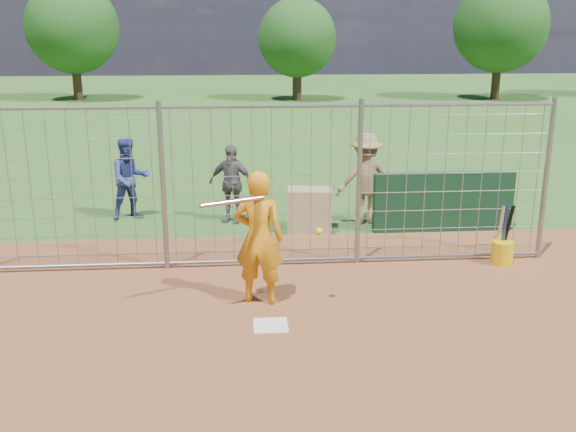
{
  "coord_description": "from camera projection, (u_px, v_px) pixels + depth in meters",
  "views": [
    {
      "loc": [
        -0.38,
        -7.55,
        3.55
      ],
      "look_at": [
        0.3,
        0.8,
        1.15
      ],
      "focal_mm": 40.0,
      "sensor_mm": 36.0,
      "label": 1
    }
  ],
  "objects": [
    {
      "name": "bystander_a",
      "position": [
        130.0,
        179.0,
        12.53
      ],
      "size": [
        0.96,
        0.88,
        1.61
      ],
      "primitive_type": "imported",
      "rotation": [
        0.0,
        0.0,
        0.42
      ],
      "color": "navy",
      "rests_on": "ground"
    },
    {
      "name": "dugout_wall",
      "position": [
        443.0,
        202.0,
        11.81
      ],
      "size": [
        2.6,
        0.2,
        1.1
      ],
      "primitive_type": "cube",
      "color": "#11381E",
      "rests_on": "ground"
    },
    {
      "name": "ground",
      "position": [
        270.0,
        319.0,
        8.24
      ],
      "size": [
        100.0,
        100.0,
        0.0
      ],
      "primitive_type": "plane",
      "color": "#2D591E",
      "rests_on": "ground"
    },
    {
      "name": "bystander_c",
      "position": [
        365.0,
        179.0,
        12.24
      ],
      "size": [
        1.22,
        0.83,
        1.74
      ],
      "primitive_type": "imported",
      "rotation": [
        0.0,
        0.0,
        3.31
      ],
      "color": "#8F744E",
      "rests_on": "ground"
    },
    {
      "name": "bucket_with_bats",
      "position": [
        502.0,
        249.0,
        10.15
      ],
      "size": [
        0.34,
        0.34,
        0.98
      ],
      "color": "yellow",
      "rests_on": "ground"
    },
    {
      "name": "backstop_fence",
      "position": [
        262.0,
        188.0,
        9.81
      ],
      "size": [
        9.08,
        0.08,
        2.6
      ],
      "color": "gray",
      "rests_on": "ground"
    },
    {
      "name": "equipment_bin",
      "position": [
        309.0,
        210.0,
        11.83
      ],
      "size": [
        0.85,
        0.63,
        0.8
      ],
      "primitive_type": "cube",
      "rotation": [
        0.0,
        0.0,
        -0.1
      ],
      "color": "tan",
      "rests_on": "ground"
    },
    {
      "name": "equipment_in_play",
      "position": [
        254.0,
        209.0,
        8.15
      ],
      "size": [
        1.58,
        0.41,
        0.54
      ],
      "color": "silver",
      "rests_on": "ground"
    },
    {
      "name": "bystander_b",
      "position": [
        231.0,
        183.0,
        12.33
      ],
      "size": [
        0.97,
        0.67,
        1.52
      ],
      "primitive_type": "imported",
      "rotation": [
        0.0,
        0.0,
        -0.37
      ],
      "color": "#57575C",
      "rests_on": "ground"
    },
    {
      "name": "tree_line",
      "position": [
        299.0,
        30.0,
        34.42
      ],
      "size": [
        44.66,
        6.72,
        6.48
      ],
      "color": "#3F2B19",
      "rests_on": "ground"
    },
    {
      "name": "batter",
      "position": [
        259.0,
        238.0,
        8.54
      ],
      "size": [
        0.76,
        0.6,
        1.83
      ],
      "primitive_type": "imported",
      "rotation": [
        0.0,
        0.0,
        2.87
      ],
      "color": "orange",
      "rests_on": "ground"
    },
    {
      "name": "home_plate",
      "position": [
        271.0,
        325.0,
        8.05
      ],
      "size": [
        0.43,
        0.43,
        0.02
      ],
      "primitive_type": "cube",
      "color": "silver",
      "rests_on": "ground"
    }
  ]
}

